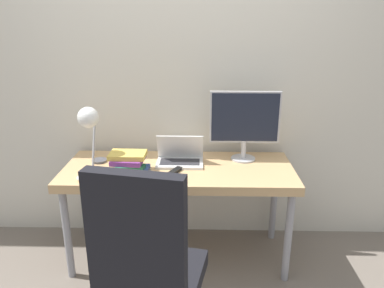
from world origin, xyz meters
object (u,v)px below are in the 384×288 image
(desk_lamp, at_px, (89,121))
(book_stack, at_px, (129,162))
(game_controller, at_px, (88,178))
(office_chair, at_px, (148,270))
(laptop, at_px, (180,158))
(monitor, at_px, (245,121))

(desk_lamp, bearing_deg, book_stack, -5.36)
(game_controller, bearing_deg, desk_lamp, 93.86)
(game_controller, bearing_deg, book_stack, 32.03)
(book_stack, bearing_deg, desk_lamp, 174.64)
(desk_lamp, height_order, book_stack, desk_lamp)
(office_chair, height_order, game_controller, office_chair)
(laptop, bearing_deg, desk_lamp, -166.82)
(laptop, bearing_deg, monitor, 11.68)
(laptop, relative_size, desk_lamp, 0.74)
(office_chair, xyz_separation_m, game_controller, (-0.47, 0.71, 0.15))
(desk_lamp, bearing_deg, game_controller, -86.14)
(book_stack, distance_m, game_controller, 0.29)
(laptop, distance_m, book_stack, 0.37)
(laptop, xyz_separation_m, desk_lamp, (-0.58, -0.14, 0.30))
(monitor, height_order, game_controller, monitor)
(monitor, distance_m, desk_lamp, 1.06)
(laptop, xyz_separation_m, monitor, (0.46, 0.09, 0.24))
(monitor, relative_size, desk_lamp, 1.14)
(book_stack, bearing_deg, game_controller, -147.97)
(office_chair, xyz_separation_m, book_stack, (-0.23, 0.86, 0.20))
(office_chair, height_order, book_stack, office_chair)
(desk_lamp, xyz_separation_m, game_controller, (0.01, -0.17, -0.32))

